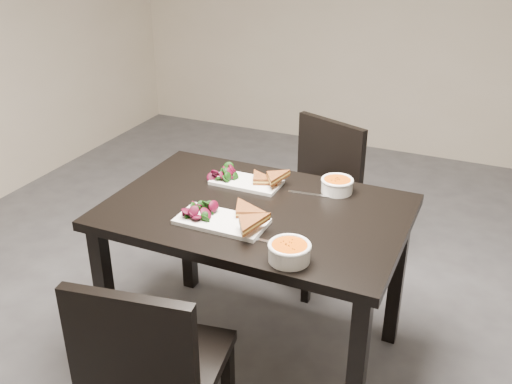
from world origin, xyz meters
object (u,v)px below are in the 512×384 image
chair_far (315,191)px  soup_bowl_far (337,184)px  chair_near (151,367)px  soup_bowl_near (289,251)px  plate_near (222,221)px  table (256,229)px  plate_far (246,182)px

chair_far → soup_bowl_far: 0.63m
chair_near → soup_bowl_near: bearing=41.3°
soup_bowl_near → soup_bowl_far: (-0.01, 0.58, -0.00)m
plate_near → soup_bowl_near: bearing=-22.3°
chair_near → plate_near: chair_near is taller
table → chair_far: 0.78m
chair_near → plate_far: size_ratio=2.82×
chair_near → soup_bowl_far: 1.07m
soup_bowl_far → plate_near: bearing=-125.7°
plate_near → soup_bowl_near: (0.33, -0.14, 0.03)m
table → plate_far: 0.25m
table → chair_near: (-0.06, -0.71, -0.17)m
chair_near → soup_bowl_near: chair_near is taller
soup_bowl_far → chair_near: bearing=-107.9°
table → soup_bowl_far: size_ratio=8.67×
soup_bowl_near → soup_bowl_far: size_ratio=1.08×
soup_bowl_far → plate_far: bearing=-167.4°
plate_near → table: bearing=69.2°
chair_far → soup_bowl_far: size_ratio=6.14×
chair_near → soup_bowl_far: bearing=62.7°
plate_near → plate_far: plate_near is taller
chair_near → plate_near: (-0.01, 0.53, 0.27)m
plate_far → soup_bowl_far: (0.39, 0.09, 0.03)m
chair_near → table: bearing=75.6°
soup_bowl_near → plate_far: (-0.39, 0.50, -0.03)m
chair_near → plate_far: 0.94m
chair_far → plate_far: 0.65m
plate_far → soup_bowl_far: bearing=12.6°
chair_far → plate_far: (-0.13, -0.58, 0.27)m
table → plate_near: bearing=-110.8°
plate_near → chair_near: bearing=-89.4°
plate_near → soup_bowl_near: size_ratio=2.31×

